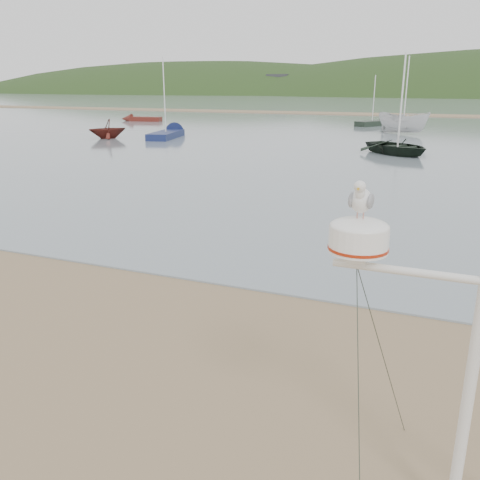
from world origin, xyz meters
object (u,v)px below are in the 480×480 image
at_px(mast_rig, 459,407).
at_px(boat_red, 107,120).
at_px(sailboat_blue_near, 172,133).
at_px(boat_dark, 400,116).
at_px(sailboat_dark_mid, 380,123).
at_px(boat_white, 405,104).
at_px(dinghy_red_far, 137,119).

height_order(mast_rig, boat_red, mast_rig).
distance_m(mast_rig, sailboat_blue_near, 39.06).
bearing_deg(mast_rig, boat_dark, 96.82).
bearing_deg(boat_dark, mast_rig, -132.00).
xyz_separation_m(boat_dark, sailboat_dark_mid, (-4.14, 23.09, -1.99)).
bearing_deg(boat_white, sailboat_dark_mid, 48.96).
xyz_separation_m(boat_dark, sailboat_blue_near, (-18.27, 4.90, -1.99)).
height_order(boat_dark, dinghy_red_far, boat_dark).
distance_m(sailboat_blue_near, dinghy_red_far, 18.81).
distance_m(boat_dark, boat_white, 13.94).
distance_m(mast_rig, boat_dark, 27.87).
bearing_deg(sailboat_blue_near, boat_red, -136.45).
bearing_deg(dinghy_red_far, sailboat_dark_mid, 8.99).
bearing_deg(boat_red, sailboat_dark_mid, 90.66).
distance_m(boat_dark, dinghy_red_far, 36.24).
distance_m(sailboat_dark_mid, dinghy_red_far, 27.08).
xyz_separation_m(boat_white, sailboat_dark_mid, (-3.15, 9.18, -2.22)).
relative_size(boat_dark, dinghy_red_far, 0.91).
relative_size(sailboat_blue_near, sailboat_dark_mid, 1.27).
relative_size(boat_white, dinghy_red_far, 1.01).
height_order(mast_rig, sailboat_dark_mid, mast_rig).
bearing_deg(dinghy_red_far, boat_dark, -31.41).
bearing_deg(boat_white, boat_red, 150.92).
distance_m(boat_white, dinghy_red_far, 30.38).
bearing_deg(sailboat_blue_near, mast_rig, -56.47).
height_order(mast_rig, boat_dark, mast_rig).
bearing_deg(sailboat_blue_near, boat_white, 27.54).
bearing_deg(sailboat_dark_mid, boat_white, -71.08).
xyz_separation_m(boat_dark, boat_white, (-0.99, 13.91, 0.24)).
distance_m(boat_red, boat_white, 24.53).
relative_size(boat_dark, boat_red, 1.60).
xyz_separation_m(boat_white, dinghy_red_far, (-29.89, 4.95, -2.24)).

